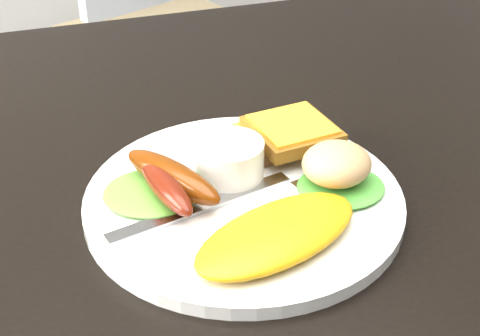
# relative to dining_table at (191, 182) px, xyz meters

# --- Properties ---
(dining_table) EXTENTS (1.20, 0.80, 0.04)m
(dining_table) POSITION_rel_dining_table_xyz_m (0.00, 0.00, 0.00)
(dining_table) COLOR black
(dining_table) RESTS_ON ground
(dining_chair) EXTENTS (0.54, 0.54, 0.05)m
(dining_chair) POSITION_rel_dining_table_xyz_m (0.20, 1.04, -0.28)
(dining_chair) COLOR tan
(dining_chair) RESTS_ON ground
(person) EXTENTS (0.49, 0.36, 1.29)m
(person) POSITION_rel_dining_table_xyz_m (0.18, 0.65, -0.08)
(person) COLOR navy
(person) RESTS_ON ground
(plate) EXTENTS (0.27, 0.27, 0.01)m
(plate) POSITION_rel_dining_table_xyz_m (0.03, -0.08, 0.03)
(plate) COLOR white
(plate) RESTS_ON dining_table
(lettuce_left) EXTENTS (0.10, 0.10, 0.01)m
(lettuce_left) POSITION_rel_dining_table_xyz_m (-0.05, -0.06, 0.04)
(lettuce_left) COLOR #4B8E29
(lettuce_left) RESTS_ON plate
(lettuce_right) EXTENTS (0.08, 0.08, 0.01)m
(lettuce_right) POSITION_rel_dining_table_xyz_m (0.11, -0.10, 0.04)
(lettuce_right) COLOR green
(lettuce_right) RESTS_ON plate
(omelette) EXTENTS (0.16, 0.11, 0.02)m
(omelette) POSITION_rel_dining_table_xyz_m (0.03, -0.15, 0.04)
(omelette) COLOR gold
(omelette) RESTS_ON plate
(sausage_a) EXTENTS (0.04, 0.09, 0.02)m
(sausage_a) POSITION_rel_dining_table_xyz_m (-0.04, -0.08, 0.05)
(sausage_a) COLOR #61150B
(sausage_a) RESTS_ON lettuce_left
(sausage_b) EXTENTS (0.08, 0.11, 0.03)m
(sausage_b) POSITION_rel_dining_table_xyz_m (-0.03, -0.06, 0.05)
(sausage_b) COLOR maroon
(sausage_b) RESTS_ON lettuce_left
(ramekin) EXTENTS (0.06, 0.06, 0.04)m
(ramekin) POSITION_rel_dining_table_xyz_m (0.02, -0.05, 0.05)
(ramekin) COLOR white
(ramekin) RESTS_ON plate
(toast_a) EXTENTS (0.08, 0.08, 0.01)m
(toast_a) POSITION_rel_dining_table_xyz_m (0.06, -0.01, 0.04)
(toast_a) COLOR brown
(toast_a) RESTS_ON plate
(toast_b) EXTENTS (0.08, 0.08, 0.01)m
(toast_b) POSITION_rel_dining_table_xyz_m (0.09, -0.02, 0.05)
(toast_b) COLOR olive
(toast_b) RESTS_ON toast_a
(potato_salad) EXTENTS (0.08, 0.08, 0.03)m
(potato_salad) POSITION_rel_dining_table_xyz_m (0.10, -0.09, 0.06)
(potato_salad) COLOR #C9B790
(potato_salad) RESTS_ON lettuce_right
(fork) EXTENTS (0.17, 0.05, 0.00)m
(fork) POSITION_rel_dining_table_xyz_m (-0.01, -0.09, 0.03)
(fork) COLOR #ADAFB7
(fork) RESTS_ON plate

